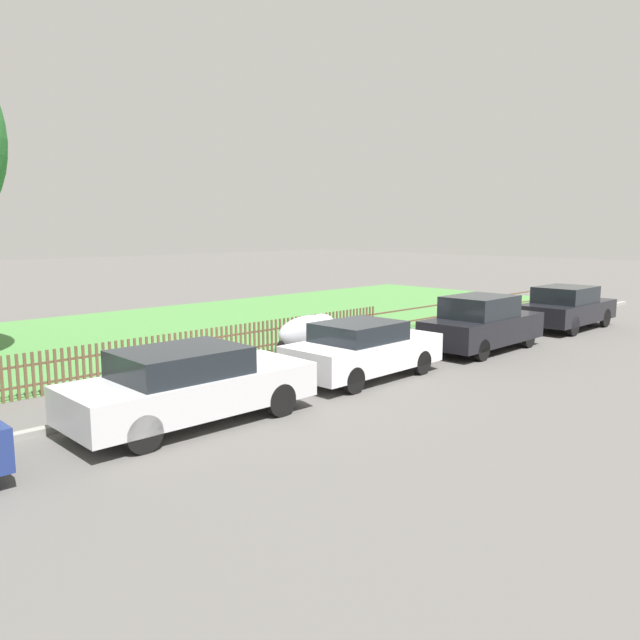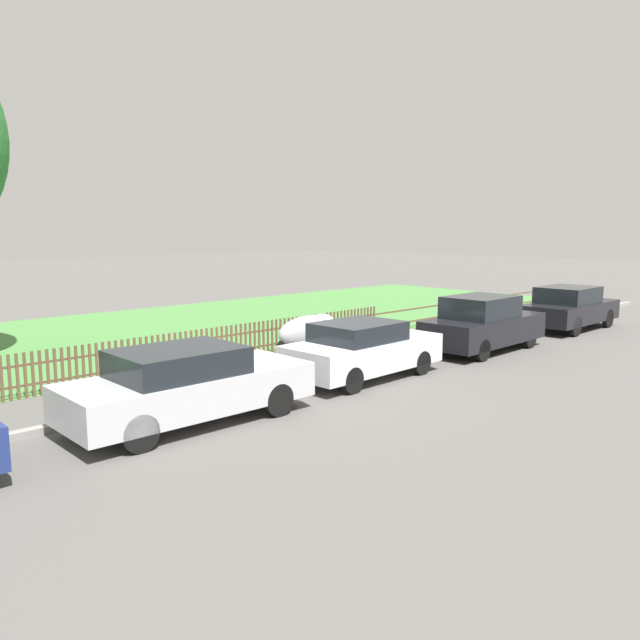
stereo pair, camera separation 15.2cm
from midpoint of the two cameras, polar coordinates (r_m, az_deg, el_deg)
The scene contains 9 objects.
ground_plane at distance 14.13m, azimuth -2.90°, elevation -5.61°, with size 120.00×120.00×0.00m, color #565451.
kerb_stone at distance 14.19m, azimuth -3.17°, elevation -5.30°, with size 40.93×0.20×0.12m, color gray.
grass_strip at distance 20.91m, azimuth -17.78°, elevation -1.38°, with size 40.93×11.32×0.01m, color #477F3D.
park_fence at distance 16.01m, azimuth -8.92°, elevation -2.29°, with size 40.93×0.05×0.95m.
parked_car_black_saloon at distance 11.24m, azimuth -11.69°, elevation -5.78°, with size 4.44×1.78×1.37m.
parked_car_navy_estate at distance 14.28m, azimuth 4.20°, elevation -2.70°, with size 3.94×1.73×1.32m.
parked_car_red_compact at distance 17.99m, azimuth 14.90°, elevation -0.35°, with size 4.16×1.70×1.56m.
parked_car_white_van at distance 22.77m, azimuth 22.00°, elevation 1.06°, with size 4.19×1.75×1.46m.
covered_motorcycle at distance 16.56m, azimuth -0.56°, elevation -1.06°, with size 2.10×0.89×1.14m.
Camera 2 is at (-8.90, -10.43, 3.43)m, focal length 35.00 mm.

